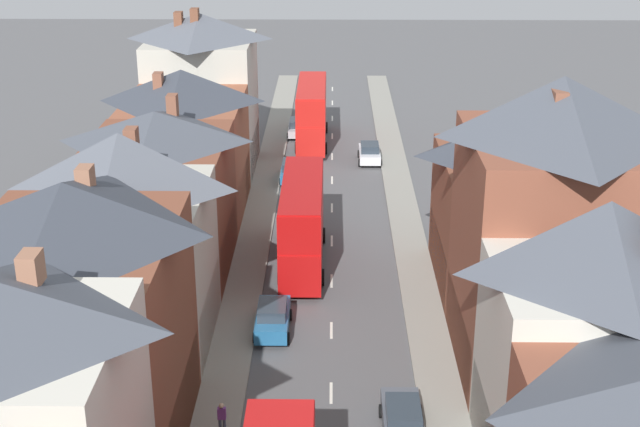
# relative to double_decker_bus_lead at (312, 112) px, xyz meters

# --- Properties ---
(pavement_left) EXTENTS (2.20, 104.00, 0.14)m
(pavement_left) POSITION_rel_double_decker_bus_lead_xyz_m (-3.29, -25.78, -2.75)
(pavement_left) COLOR gray
(pavement_left) RESTS_ON ground
(pavement_right) EXTENTS (2.20, 104.00, 0.14)m
(pavement_right) POSITION_rel_double_decker_bus_lead_xyz_m (6.91, -25.78, -2.75)
(pavement_right) COLOR gray
(pavement_right) RESTS_ON ground
(centre_line_dashes) EXTENTS (0.14, 97.80, 0.01)m
(centre_line_dashes) POSITION_rel_double_decker_bus_lead_xyz_m (1.81, -27.78, -2.81)
(centre_line_dashes) COLOR silver
(centre_line_dashes) RESTS_ON ground
(terrace_row_left) EXTENTS (8.00, 72.07, 13.00)m
(terrace_row_left) POSITION_rel_double_decker_bus_lead_xyz_m (-8.38, -39.52, 2.96)
(terrace_row_left) COLOR #935138
(terrace_row_left) RESTS_ON ground
(terrace_row_right) EXTENTS (8.00, 52.50, 14.49)m
(terrace_row_right) POSITION_rel_double_decker_bus_lead_xyz_m (11.99, -49.13, 2.96)
(terrace_row_right) COLOR beige
(terrace_row_right) RESTS_ON ground
(double_decker_bus_lead) EXTENTS (2.74, 10.80, 5.30)m
(double_decker_bus_lead) POSITION_rel_double_decker_bus_lead_xyz_m (0.00, 0.00, 0.00)
(double_decker_bus_lead) COLOR red
(double_decker_bus_lead) RESTS_ON ground
(double_decker_bus_mid_street) EXTENTS (2.74, 10.80, 5.30)m
(double_decker_bus_mid_street) POSITION_rel_double_decker_bus_lead_xyz_m (0.00, -25.33, 0.00)
(double_decker_bus_mid_street) COLOR #B70F0F
(double_decker_bus_mid_street) RESTS_ON ground
(car_near_blue) EXTENTS (1.90, 4.39, 1.64)m
(car_near_blue) POSITION_rel_double_decker_bus_lead_xyz_m (4.91, -43.11, -1.99)
(car_near_blue) COLOR #4C515B
(car_near_blue) RESTS_ON ground
(car_near_silver) EXTENTS (1.90, 3.93, 1.63)m
(car_near_silver) POSITION_rel_double_decker_bus_lead_xyz_m (4.91, -5.24, -2.00)
(car_near_silver) COLOR silver
(car_near_silver) RESTS_ON ground
(car_parked_left_a) EXTENTS (1.90, 4.14, 1.64)m
(car_parked_left_a) POSITION_rel_double_decker_bus_lead_xyz_m (-1.29, -9.91, -1.99)
(car_parked_left_a) COLOR #236093
(car_parked_left_a) RESTS_ON ground
(car_mid_white) EXTENTS (1.90, 4.11, 1.71)m
(car_mid_white) POSITION_rel_double_decker_bus_lead_xyz_m (-1.29, -33.96, -1.96)
(car_mid_white) COLOR #236093
(car_mid_white) RESTS_ON ground
(car_far_grey) EXTENTS (1.90, 4.16, 1.58)m
(car_far_grey) POSITION_rel_double_decker_bus_lead_xyz_m (-1.29, 2.32, -2.02)
(car_far_grey) COLOR #B7BABF
(car_far_grey) RESTS_ON ground
(pedestrian_mid_right) EXTENTS (0.36, 0.22, 1.61)m
(pedestrian_mid_right) POSITION_rel_double_decker_bus_lead_xyz_m (-2.87, -43.34, -1.78)
(pedestrian_mid_right) COLOR #3D4256
(pedestrian_mid_right) RESTS_ON pavement_left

